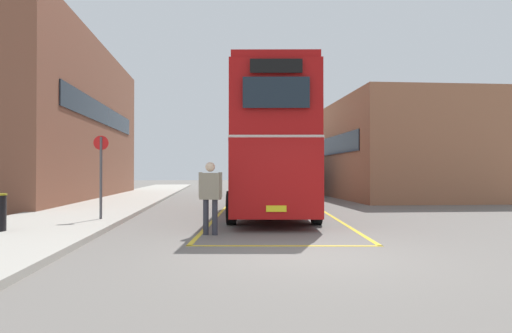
# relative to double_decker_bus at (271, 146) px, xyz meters

# --- Properties ---
(ground_plane) EXTENTS (135.60, 135.60, 0.00)m
(ground_plane) POSITION_rel_double_decker_bus_xyz_m (-0.35, 5.98, -2.51)
(ground_plane) COLOR #66605B
(sidewalk_left) EXTENTS (4.00, 57.60, 0.14)m
(sidewalk_left) POSITION_rel_double_decker_bus_xyz_m (-6.85, 8.38, -2.44)
(sidewalk_left) COLOR #A39E93
(sidewalk_left) RESTS_ON ground
(brick_building_left) EXTENTS (7.04, 20.20, 8.83)m
(brick_building_left) POSITION_rel_double_decker_bus_xyz_m (-11.94, 10.42, 1.90)
(brick_building_left) COLOR brown
(brick_building_left) RESTS_ON ground
(depot_building_right) EXTENTS (7.84, 12.87, 5.80)m
(depot_building_right) POSITION_rel_double_decker_bus_xyz_m (9.04, 10.67, 0.39)
(depot_building_right) COLOR #9E6647
(depot_building_right) RESTS_ON ground
(double_decker_bus) EXTENTS (3.50, 10.65, 4.75)m
(double_decker_bus) POSITION_rel_double_decker_bus_xyz_m (0.00, 0.00, 0.00)
(double_decker_bus) COLOR black
(double_decker_bus) RESTS_ON ground
(single_deck_bus) EXTENTS (3.05, 8.23, 3.02)m
(single_deck_bus) POSITION_rel_double_decker_bus_xyz_m (2.38, 14.44, -0.88)
(single_deck_bus) COLOR black
(single_deck_bus) RESTS_ON ground
(pedestrian_boarding) EXTENTS (0.59, 0.35, 1.81)m
(pedestrian_boarding) POSITION_rel_double_decker_bus_xyz_m (-2.17, -5.36, -1.45)
(pedestrian_boarding) COLOR #2D2D38
(pedestrian_boarding) RESTS_ON ground
(bus_stop_sign) EXTENTS (0.44, 0.13, 2.53)m
(bus_stop_sign) POSITION_rel_double_decker_bus_xyz_m (-5.51, -2.49, -0.84)
(bus_stop_sign) COLOR #4C4C51
(bus_stop_sign) RESTS_ON sidewalk_left
(bay_marking_yellow) EXTENTS (5.33, 12.85, 0.01)m
(bay_marking_yellow) POSITION_rel_double_decker_bus_xyz_m (-0.08, -1.93, -2.51)
(bay_marking_yellow) COLOR gold
(bay_marking_yellow) RESTS_ON ground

